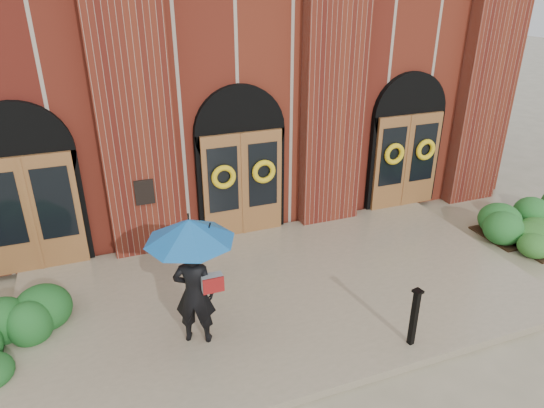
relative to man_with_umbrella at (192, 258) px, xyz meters
name	(u,v)px	position (x,y,z in m)	size (l,w,h in m)	color
ground	(286,299)	(1.92, 0.69, -1.74)	(90.00, 90.00, 0.00)	gray
landing	(283,292)	(1.92, 0.84, -1.67)	(10.00, 5.30, 0.15)	gray
church_building	(184,56)	(1.92, 9.48, 1.76)	(16.20, 12.53, 7.00)	maroon
man_with_umbrella	(192,258)	(0.00, 0.00, 0.00)	(1.88, 1.88, 2.28)	black
metal_post	(414,316)	(3.32, -1.39, -1.03)	(0.17, 0.17, 1.07)	black
hedge_wall_right	(539,216)	(8.95, 1.19, -1.38)	(2.83, 1.13, 0.73)	#205C23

